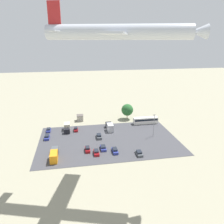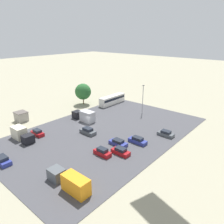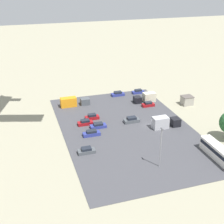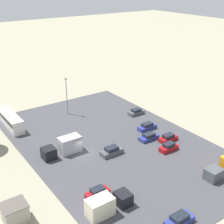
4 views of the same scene
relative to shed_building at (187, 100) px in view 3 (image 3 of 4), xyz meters
The scene contains 17 objects.
ground_plane 20.73m from the shed_building, 120.81° to the left, with size 400.00×400.00×0.00m, color gray.
parking_lot_surface 26.94m from the shed_building, 113.19° to the left, with size 55.63×35.19×0.08m.
shed_building is the anchor object (origin of this frame).
bus 32.63m from the shed_building, 162.59° to the left, with size 11.91×2.62×3.19m.
parked_car_0 23.08m from the shed_building, 107.51° to the left, with size 1.98×4.59×1.66m.
parked_car_1 32.95m from the shed_building, 102.81° to the left, with size 1.97×4.49×1.42m.
parked_car_2 18.28m from the shed_building, 38.30° to the left, with size 1.81×4.28×1.44m.
parked_car_3 12.93m from the shed_building, 79.56° to the left, with size 1.71×4.02×1.58m.
parked_car_4 35.45m from the shed_building, 97.19° to the left, with size 1.82×4.28×1.54m.
parked_car_5 36.80m from the shed_building, 107.72° to the left, with size 1.78×4.60×1.57m.
parked_car_6 23.78m from the shed_building, 53.20° to the left, with size 1.97×4.54×1.58m.
parked_car_7 42.95m from the shed_building, 116.68° to the left, with size 1.93×4.19×1.46m.
parked_car_8 32.44m from the shed_building, 92.63° to the left, with size 1.72×4.09×1.66m.
parked_truck_0 13.39m from the shed_building, 62.33° to the left, with size 2.53×7.41×3.03m.
parked_truck_1 37.09m from the shed_building, 74.22° to the left, with size 2.38×9.38×2.99m.
parked_truck_2 19.24m from the shed_building, 131.42° to the left, with size 2.60×8.05×3.27m.
light_pole_lot_centre 38.53m from the shed_building, 140.97° to the left, with size 0.90×0.28×9.53m.
Camera 3 is at (-71.79, 34.37, 39.99)m, focal length 50.00 mm.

